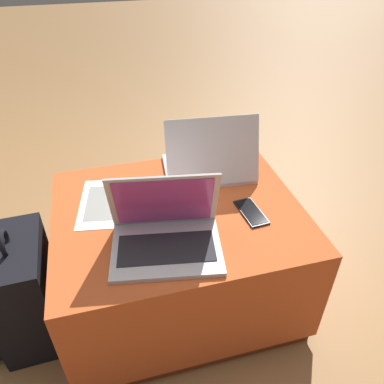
% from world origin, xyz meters
% --- Properties ---
extents(ground_plane, '(14.00, 14.00, 0.00)m').
position_xyz_m(ground_plane, '(0.00, 0.00, 0.00)').
color(ground_plane, '#9E7042').
extents(ottoman, '(0.89, 0.72, 0.47)m').
position_xyz_m(ottoman, '(0.00, 0.00, 0.24)').
color(ottoman, maroon).
rests_on(ottoman, ground_plane).
extents(laptop_near, '(0.38, 0.30, 0.25)m').
position_xyz_m(laptop_near, '(-0.08, -0.16, 0.52)').
color(laptop_near, silver).
rests_on(laptop_near, ottoman).
extents(laptop_far, '(0.38, 0.30, 0.26)m').
position_xyz_m(laptop_far, '(0.18, 0.19, 0.52)').
color(laptop_far, silver).
rests_on(laptop_far, ottoman).
extents(cell_phone, '(0.08, 0.16, 0.01)m').
position_xyz_m(cell_phone, '(0.25, -0.09, 0.48)').
color(cell_phone, black).
rests_on(cell_phone, ottoman).
extents(backpack, '(0.26, 0.34, 0.51)m').
position_xyz_m(backpack, '(-0.60, -0.02, 0.21)').
color(backpack, black).
rests_on(backpack, ground_plane).
extents(paper_sheet, '(0.26, 0.33, 0.00)m').
position_xyz_m(paper_sheet, '(-0.24, 0.10, 0.47)').
color(paper_sheet, white).
rests_on(paper_sheet, ottoman).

